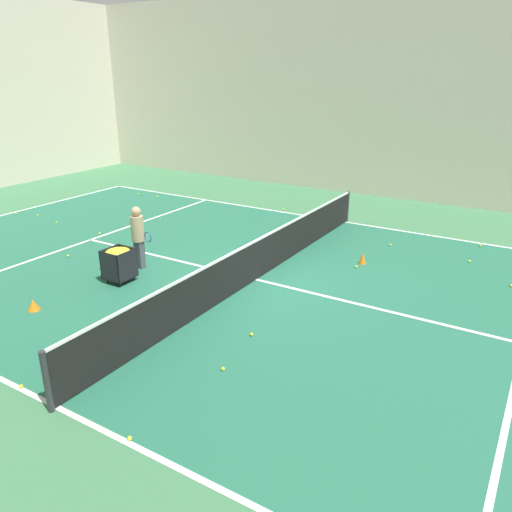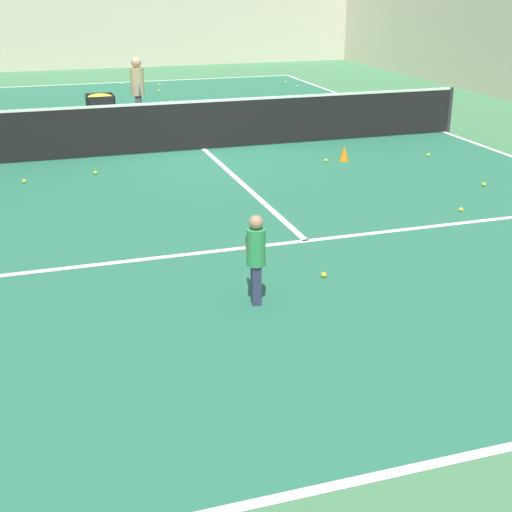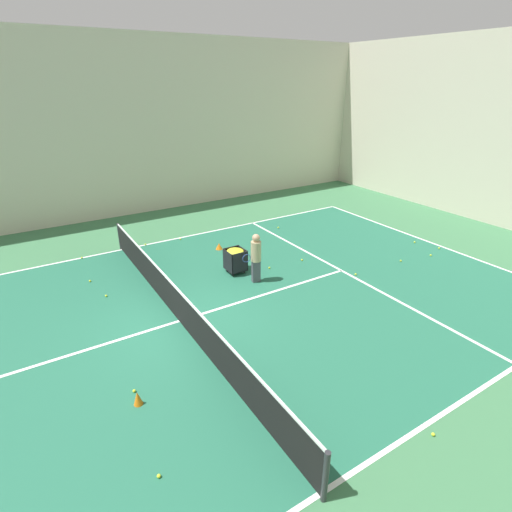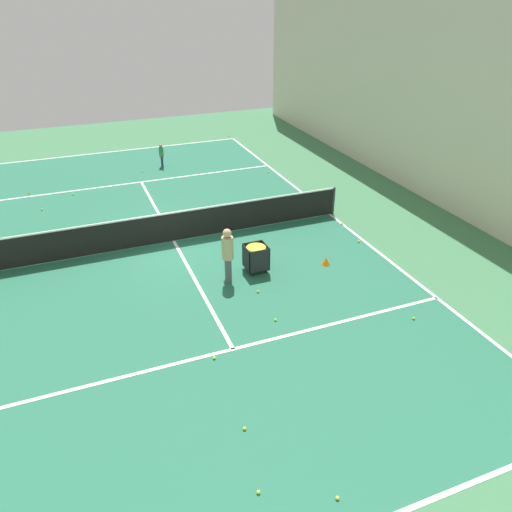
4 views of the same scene
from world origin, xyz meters
TOP-DOWN VIEW (x-y plane):
  - ground_plane at (0.00, 0.00)m, footprint 34.46×34.46m
  - court_playing_area at (0.00, 0.00)m, footprint 11.88×21.89m
  - line_baseline_far at (0.00, 10.94)m, footprint 11.88×0.10m
  - line_sideline_left at (-5.94, 0.00)m, footprint 0.10×21.89m
  - line_sideline_right at (5.94, 0.00)m, footprint 0.10×21.89m
  - line_service_far at (0.00, 6.02)m, footprint 11.88×0.10m
  - line_centre_service at (0.00, 0.00)m, footprint 0.10×12.04m
  - hall_enclosure_left at (-10.30, 0.00)m, footprint 0.15×30.76m
  - tennis_net at (0.00, 0.00)m, footprint 12.18×0.10m
  - coach_at_net at (-0.90, 3.05)m, footprint 0.38×0.68m
  - ball_cart at (-1.85, 2.82)m, footprint 0.65×0.62m
  - training_cone_0 at (-3.98, 3.27)m, footprint 0.27×0.27m
  - training_cone_1 at (2.46, -1.89)m, footprint 0.19×0.19m
  - tennis_ball_0 at (2.07, -1.86)m, footprint 0.07×0.07m
  - tennis_ball_2 at (-1.46, 3.96)m, footprint 0.07×0.07m
  - tennis_ball_3 at (0.59, 8.39)m, footprint 0.07×0.07m
  - tennis_ball_4 at (-1.38, 5.36)m, footprint 0.07×0.07m
  - tennis_ball_5 at (-5.88, -1.50)m, footprint 0.07×0.07m
  - tennis_ball_6 at (-5.92, 0.93)m, footprint 0.07×0.07m
  - tennis_ball_7 at (4.28, -2.09)m, footprint 0.07×0.07m
  - tennis_ball_8 at (-4.72, 6.61)m, footprint 0.07×0.07m
  - tennis_ball_11 at (6.17, 2.57)m, footprint 0.07×0.07m
  - tennis_ball_16 at (-5.73, 2.35)m, footprint 0.07×0.07m
  - tennis_ball_18 at (0.85, 9.76)m, footprint 0.07×0.07m
  - tennis_ball_19 at (-3.76, -1.62)m, footprint 0.07×0.07m
  - tennis_ball_21 at (-0.34, 10.35)m, footprint 0.07×0.07m
  - tennis_ball_22 at (0.52, 6.19)m, footprint 0.07×0.07m
  - tennis_ball_24 at (-2.46, -1.40)m, footprint 0.07×0.07m
  - tennis_ball_25 at (0.59, 10.64)m, footprint 0.07×0.07m

SIDE VIEW (x-z plane):
  - ground_plane at x=0.00m, z-range 0.00..0.00m
  - court_playing_area at x=0.00m, z-range 0.00..0.00m
  - line_baseline_far at x=0.00m, z-range 0.00..0.01m
  - line_sideline_left at x=-5.94m, z-range 0.00..0.01m
  - line_sideline_right at x=5.94m, z-range 0.00..0.01m
  - line_service_far at x=0.00m, z-range 0.00..0.01m
  - line_centre_service at x=0.00m, z-range 0.00..0.01m
  - tennis_ball_0 at x=2.07m, z-range 0.00..0.07m
  - tennis_ball_2 at x=-1.46m, z-range 0.00..0.07m
  - tennis_ball_3 at x=0.59m, z-range 0.00..0.07m
  - tennis_ball_4 at x=-1.38m, z-range 0.00..0.07m
  - tennis_ball_5 at x=-5.88m, z-range 0.00..0.07m
  - tennis_ball_6 at x=-5.92m, z-range 0.00..0.07m
  - tennis_ball_7 at x=4.28m, z-range 0.00..0.07m
  - tennis_ball_8 at x=-4.72m, z-range 0.00..0.07m
  - tennis_ball_11 at x=6.17m, z-range 0.00..0.07m
  - tennis_ball_16 at x=-5.73m, z-range 0.00..0.07m
  - tennis_ball_18 at x=0.85m, z-range 0.00..0.07m
  - tennis_ball_19 at x=-3.76m, z-range 0.00..0.07m
  - tennis_ball_21 at x=-0.34m, z-range 0.00..0.07m
  - tennis_ball_22 at x=0.52m, z-range 0.00..0.07m
  - tennis_ball_24 at x=-2.46m, z-range 0.00..0.07m
  - tennis_ball_25 at x=0.59m, z-range 0.00..0.07m
  - training_cone_0 at x=-3.98m, z-range 0.00..0.25m
  - training_cone_1 at x=2.46m, z-range 0.00..0.32m
  - tennis_net at x=0.00m, z-range 0.02..1.08m
  - ball_cart at x=-1.85m, z-range 0.18..1.05m
  - coach_at_net at x=-0.90m, z-range 0.12..1.79m
  - hall_enclosure_left at x=-10.30m, z-range 0.00..8.06m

